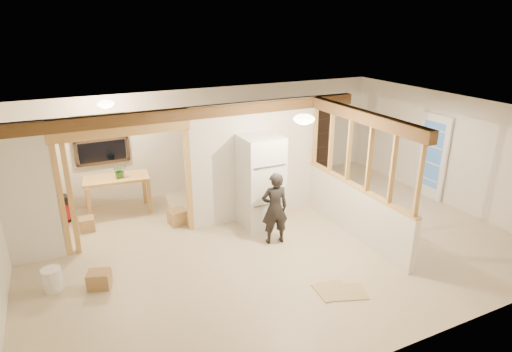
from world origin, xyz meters
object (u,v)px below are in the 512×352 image
shop_vac (60,209)px  refrigerator (261,182)px  bookshelf (314,141)px  work_table (118,195)px  woman (275,208)px

shop_vac → refrigerator: bearing=-27.4°
shop_vac → bookshelf: 6.52m
work_table → refrigerator: bearing=-29.7°
refrigerator → bookshelf: 3.56m
bookshelf → shop_vac: bearing=-177.1°
work_table → bookshelf: 5.34m
shop_vac → bookshelf: bookshelf is taller
bookshelf → work_table: bearing=-175.2°
woman → bookshelf: size_ratio=0.80×
woman → work_table: woman is taller
shop_vac → bookshelf: size_ratio=0.32×
work_table → bookshelf: bearing=10.6°
work_table → bookshelf: bookshelf is taller
refrigerator → shop_vac: size_ratio=3.37×
refrigerator → bookshelf: bearing=39.7°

